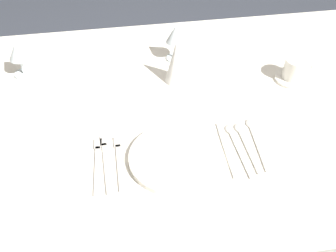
# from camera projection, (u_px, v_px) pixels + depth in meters

# --- Properties ---
(ground_plane) EXTENTS (6.00, 6.00, 0.00)m
(ground_plane) POSITION_uv_depth(u_px,v_px,m) (167.00, 231.00, 1.78)
(ground_plane) COLOR #383D47
(dining_table) EXTENTS (1.80, 1.11, 0.74)m
(dining_table) POSITION_uv_depth(u_px,v_px,m) (166.00, 127.00, 1.32)
(dining_table) COLOR silver
(dining_table) RESTS_ON ground
(dinner_plate) EXTENTS (0.26, 0.26, 0.02)m
(dinner_plate) POSITION_uv_depth(u_px,v_px,m) (175.00, 158.00, 1.10)
(dinner_plate) COLOR white
(dinner_plate) RESTS_ON dining_table
(fork_outer) EXTENTS (0.02, 0.20, 0.00)m
(fork_outer) POSITION_uv_depth(u_px,v_px,m) (119.00, 160.00, 1.10)
(fork_outer) COLOR beige
(fork_outer) RESTS_ON dining_table
(fork_inner) EXTENTS (0.03, 0.22, 0.00)m
(fork_inner) POSITION_uv_depth(u_px,v_px,m) (106.00, 161.00, 1.10)
(fork_inner) COLOR beige
(fork_inner) RESTS_ON dining_table
(fork_salad) EXTENTS (0.03, 0.21, 0.00)m
(fork_salad) POSITION_uv_depth(u_px,v_px,m) (97.00, 163.00, 1.09)
(fork_salad) COLOR beige
(fork_salad) RESTS_ON dining_table
(dinner_knife) EXTENTS (0.02, 0.22, 0.00)m
(dinner_knife) POSITION_uv_depth(u_px,v_px,m) (227.00, 150.00, 1.13)
(dinner_knife) COLOR beige
(dinner_knife) RESTS_ON dining_table
(spoon_soup) EXTENTS (0.03, 0.22, 0.01)m
(spoon_soup) POSITION_uv_depth(u_px,v_px,m) (236.00, 143.00, 1.15)
(spoon_soup) COLOR beige
(spoon_soup) RESTS_ON dining_table
(spoon_dessert) EXTENTS (0.03, 0.21, 0.01)m
(spoon_dessert) POSITION_uv_depth(u_px,v_px,m) (245.00, 141.00, 1.16)
(spoon_dessert) COLOR beige
(spoon_dessert) RESTS_ON dining_table
(spoon_tea) EXTENTS (0.03, 0.22, 0.01)m
(spoon_tea) POSITION_uv_depth(u_px,v_px,m) (255.00, 137.00, 1.17)
(spoon_tea) COLOR beige
(spoon_tea) RESTS_ON dining_table
(saucer_left) EXTENTS (0.13, 0.13, 0.01)m
(saucer_left) POSITION_uv_depth(u_px,v_px,m) (293.00, 78.00, 1.38)
(saucer_left) COLOR white
(saucer_left) RESTS_ON dining_table
(coffee_cup_left) EXTENTS (0.11, 0.08, 0.07)m
(coffee_cup_left) POSITION_uv_depth(u_px,v_px,m) (296.00, 68.00, 1.35)
(coffee_cup_left) COLOR white
(coffee_cup_left) RESTS_ON saucer_left
(wine_glass_centre) EXTENTS (0.07, 0.07, 0.13)m
(wine_glass_centre) POSITION_uv_depth(u_px,v_px,m) (18.00, 53.00, 1.34)
(wine_glass_centre) COLOR silver
(wine_glass_centre) RESTS_ON dining_table
(wine_glass_left) EXTENTS (0.07, 0.07, 0.14)m
(wine_glass_left) POSITION_uv_depth(u_px,v_px,m) (176.00, 36.00, 1.40)
(wine_glass_left) COLOR silver
(wine_glass_left) RESTS_ON dining_table
(napkin_folded) EXTENTS (0.08, 0.08, 0.17)m
(napkin_folded) POSITION_uv_depth(u_px,v_px,m) (177.00, 61.00, 1.32)
(napkin_folded) COLOR white
(napkin_folded) RESTS_ON dining_table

